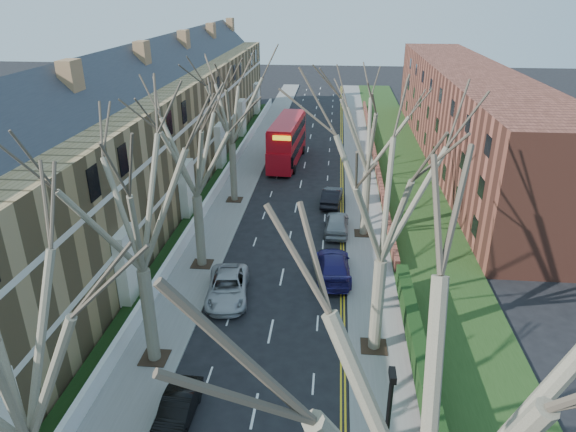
# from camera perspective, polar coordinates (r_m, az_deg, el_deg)

# --- Properties ---
(pavement_left) EXTENTS (3.00, 102.00, 0.12)m
(pavement_left) POSITION_cam_1_polar(r_m,az_deg,el_deg) (57.20, -4.17, 5.89)
(pavement_left) COLOR slate
(pavement_left) RESTS_ON ground
(pavement_right) EXTENTS (3.00, 102.00, 0.12)m
(pavement_right) POSITION_cam_1_polar(r_m,az_deg,el_deg) (56.52, 7.98, 5.50)
(pavement_right) COLOR slate
(pavement_right) RESTS_ON ground
(terrace_left) EXTENTS (9.70, 78.00, 13.60)m
(terrace_left) POSITION_cam_1_polar(r_m,az_deg,el_deg) (50.14, -14.63, 9.11)
(terrace_left) COLOR olive
(terrace_left) RESTS_ON ground
(flats_right) EXTENTS (13.97, 54.00, 10.00)m
(flats_right) POSITION_cam_1_polar(r_m,az_deg,el_deg) (60.71, 19.17, 10.53)
(flats_right) COLOR brown
(flats_right) RESTS_ON ground
(wall_hedge_right) EXTENTS (0.70, 24.00, 1.80)m
(wall_hedge_right) POSITION_cam_1_polar(r_m,az_deg,el_deg) (23.89, 15.70, -21.09)
(wall_hedge_right) COLOR brown
(wall_hedge_right) RESTS_ON ground
(front_wall_left) EXTENTS (0.30, 78.00, 1.00)m
(front_wall_left) POSITION_cam_1_polar(r_m,az_deg,el_deg) (49.91, -7.53, 3.70)
(front_wall_left) COLOR white
(front_wall_left) RESTS_ON ground
(grass_verge_right) EXTENTS (6.00, 102.00, 0.06)m
(grass_verge_right) POSITION_cam_1_polar(r_m,az_deg,el_deg) (56.89, 12.53, 5.37)
(grass_verge_right) COLOR #203B15
(grass_verge_right) RESTS_ON ground
(tree_left_near) EXTENTS (9.80, 9.80, 13.73)m
(tree_left_near) POSITION_cam_1_polar(r_m,az_deg,el_deg) (16.40, -29.37, -11.87)
(tree_left_near) COLOR #685E4A
(tree_left_near) RESTS_ON ground
(tree_left_mid) EXTENTS (10.50, 10.50, 14.71)m
(tree_left_mid) POSITION_cam_1_polar(r_m,az_deg,el_deg) (23.89, -16.89, 2.97)
(tree_left_mid) COLOR #685E4A
(tree_left_mid) RESTS_ON ground
(tree_left_far) EXTENTS (10.15, 10.15, 14.22)m
(tree_left_far) POSITION_cam_1_polar(r_m,az_deg,el_deg) (33.00, -10.59, 8.68)
(tree_left_far) COLOR #685E4A
(tree_left_far) RESTS_ON ground
(tree_left_dist) EXTENTS (10.50, 10.50, 14.71)m
(tree_left_dist) POSITION_cam_1_polar(r_m,az_deg,el_deg) (44.30, -6.48, 13.19)
(tree_left_dist) COLOR #685E4A
(tree_left_dist) RESTS_ON ground
(tree_right_near) EXTENTS (10.85, 10.85, 15.20)m
(tree_right_near) POSITION_cam_1_polar(r_m,az_deg,el_deg) (11.91, 16.94, -18.41)
(tree_right_near) COLOR #685E4A
(tree_right_near) RESTS_ON ground
(tree_right_mid) EXTENTS (10.50, 10.50, 14.71)m
(tree_right_mid) POSITION_cam_1_polar(r_m,az_deg,el_deg) (24.17, 11.00, 3.82)
(tree_right_mid) COLOR #685E4A
(tree_right_mid) RESTS_ON ground
(tree_right_far) EXTENTS (10.15, 10.15, 14.22)m
(tree_right_far) POSITION_cam_1_polar(r_m,az_deg,el_deg) (37.67, 9.20, 10.66)
(tree_right_far) COLOR #685E4A
(tree_right_far) RESTS_ON ground
(double_decker_bus) EXTENTS (3.44, 11.54, 4.75)m
(double_decker_bus) POSITION_cam_1_polar(r_m,az_deg,el_deg) (56.72, -0.09, 8.21)
(double_decker_bus) COLOR #B00C17
(double_decker_bus) RESTS_ON ground
(car_left_mid) EXTENTS (1.44, 3.91, 1.28)m
(car_left_mid) POSITION_cam_1_polar(r_m,az_deg,el_deg) (24.76, -12.17, -20.26)
(car_left_mid) COLOR black
(car_left_mid) RESTS_ON ground
(car_left_far) EXTENTS (3.09, 5.59, 1.48)m
(car_left_far) POSITION_cam_1_polar(r_m,az_deg,el_deg) (32.33, -6.72, -7.87)
(car_left_far) COLOR #A8A9AD
(car_left_far) RESTS_ON ground
(car_right_near) EXTENTS (2.56, 5.60, 1.59)m
(car_right_near) POSITION_cam_1_polar(r_m,az_deg,el_deg) (34.45, 5.06, -5.55)
(car_right_near) COLOR navy
(car_right_near) RESTS_ON ground
(car_right_mid) EXTENTS (1.97, 4.66, 1.57)m
(car_right_mid) POSITION_cam_1_polar(r_m,az_deg,el_deg) (40.60, 5.44, -0.80)
(car_right_mid) COLOR gray
(car_right_mid) RESTS_ON ground
(car_right_far) EXTENTS (2.02, 4.65, 1.49)m
(car_right_far) POSITION_cam_1_polar(r_m,az_deg,el_deg) (45.96, 4.90, 2.19)
(car_right_far) COLOR black
(car_right_far) RESTS_ON ground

